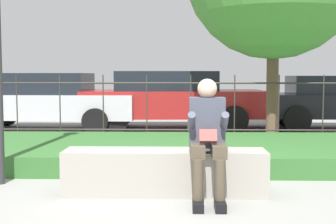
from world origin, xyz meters
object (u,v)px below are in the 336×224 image
object	(u,v)px
car_parked_center	(172,98)
car_parked_left	(45,100)
person_seated_reader	(207,134)
stone_bench	(165,174)

from	to	relation	value
car_parked_center	car_parked_left	size ratio (longest dim) A/B	1.02
person_seated_reader	car_parked_center	xyz separation A→B (m)	(-0.51, 6.62, 0.05)
car_parked_left	person_seated_reader	bearing A→B (deg)	-59.26
stone_bench	person_seated_reader	size ratio (longest dim) A/B	1.74
car_parked_center	car_parked_left	distance (m)	3.11
car_parked_center	stone_bench	bearing A→B (deg)	-91.89
person_seated_reader	car_parked_center	world-z (taller)	car_parked_center
person_seated_reader	car_parked_left	bearing A→B (deg)	119.50
stone_bench	car_parked_left	world-z (taller)	car_parked_left
car_parked_center	person_seated_reader	bearing A→B (deg)	-87.94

